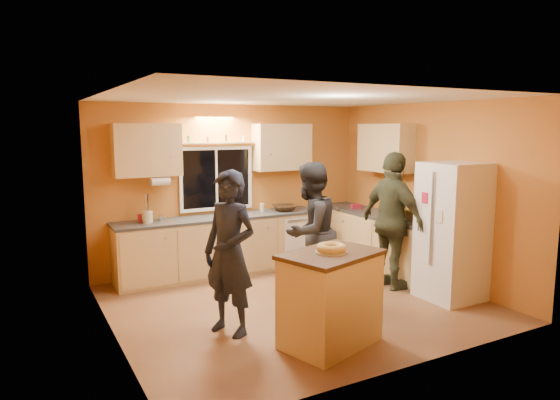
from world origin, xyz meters
TOP-DOWN VIEW (x-y plane):
  - ground at (0.00, 0.00)m, footprint 4.50×4.50m
  - room_shell at (0.12, 0.41)m, footprint 4.54×4.04m
  - back_counter at (0.01, 1.70)m, footprint 4.23×0.62m
  - right_counter at (1.95, 0.50)m, footprint 0.62×1.84m
  - refrigerator at (1.89, -0.80)m, footprint 0.72×0.70m
  - island at (-0.31, -1.23)m, footprint 1.18×0.96m
  - bundt_pastry at (-0.31, -1.23)m, footprint 0.31×0.31m
  - person_left at (-1.10, -0.45)m, footprint 0.68×0.78m
  - person_center at (0.24, 0.06)m, footprint 1.08×0.98m
  - person_right at (1.50, -0.09)m, footprint 0.51×1.14m
  - mixing_bowl at (0.76, 1.67)m, footprint 0.43×0.43m
  - utensil_crock at (-1.46, 1.70)m, footprint 0.14×0.14m
  - potted_plant at (1.95, 0.08)m, footprint 0.35×0.32m
  - red_box at (1.92, 1.30)m, footprint 0.19×0.17m

SIDE VIEW (x-z plane):
  - ground at x=0.00m, z-range 0.00..0.00m
  - back_counter at x=0.01m, z-range 0.00..0.90m
  - right_counter at x=1.95m, z-range 0.00..0.90m
  - island at x=-0.31m, z-range 0.01..0.99m
  - person_left at x=-1.10m, z-range 0.00..1.80m
  - refrigerator at x=1.89m, z-range 0.00..1.80m
  - person_center at x=0.24m, z-range 0.00..1.81m
  - red_box at x=1.92m, z-range 0.90..0.97m
  - mixing_bowl at x=0.76m, z-range 0.90..0.99m
  - person_right at x=1.50m, z-range 0.00..1.92m
  - utensil_crock at x=-1.46m, z-range 0.90..1.07m
  - bundt_pastry at x=-0.31m, z-range 0.98..1.07m
  - potted_plant at x=1.95m, z-range 0.90..1.24m
  - room_shell at x=0.12m, z-range 0.31..2.92m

